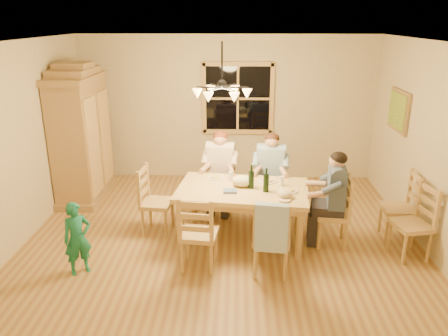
{
  "coord_description": "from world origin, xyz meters",
  "views": [
    {
      "loc": [
        0.21,
        -5.61,
        2.98
      ],
      "look_at": [
        0.02,
        0.1,
        1.0
      ],
      "focal_mm": 35.0,
      "sensor_mm": 36.0,
      "label": 1
    }
  ],
  "objects_px": {
    "chair_far_right": "(270,197)",
    "wine_bottle_a": "(251,177)",
    "dining_table": "(243,195)",
    "chair_end_left": "(158,213)",
    "chandelier": "(222,91)",
    "adult_plaid_man": "(271,164)",
    "armoire": "(82,138)",
    "chair_near_left": "(199,245)",
    "child": "(77,238)",
    "chair_far_left": "(220,194)",
    "chair_spare_back": "(396,219)",
    "adult_woman": "(220,162)",
    "adult_slate_man": "(335,187)",
    "chair_near_right": "(271,250)",
    "chair_end_right": "(332,224)",
    "chair_spare_front": "(410,236)",
    "wine_bottle_b": "(266,180)"
  },
  "relations": [
    {
      "from": "chair_far_right",
      "to": "wine_bottle_a",
      "type": "xyz_separation_m",
      "value": [
        -0.32,
        -0.8,
        0.62
      ]
    },
    {
      "from": "chair_far_right",
      "to": "adult_plaid_man",
      "type": "bearing_deg",
      "value": -173.39
    },
    {
      "from": "armoire",
      "to": "wine_bottle_b",
      "type": "distance_m",
      "value": 3.4
    },
    {
      "from": "chair_spare_front",
      "to": "wine_bottle_a",
      "type": "bearing_deg",
      "value": 65.81
    },
    {
      "from": "chandelier",
      "to": "adult_plaid_man",
      "type": "bearing_deg",
      "value": 46.43
    },
    {
      "from": "chair_far_left",
      "to": "chair_spare_front",
      "type": "height_order",
      "value": "same"
    },
    {
      "from": "chair_far_right",
      "to": "chair_end_right",
      "type": "bearing_deg",
      "value": 136.64
    },
    {
      "from": "chair_spare_back",
      "to": "dining_table",
      "type": "bearing_deg",
      "value": 93.75
    },
    {
      "from": "chair_end_right",
      "to": "chair_spare_back",
      "type": "height_order",
      "value": "same"
    },
    {
      "from": "wine_bottle_a",
      "to": "chair_spare_back",
      "type": "distance_m",
      "value": 2.15
    },
    {
      "from": "chair_far_right",
      "to": "wine_bottle_a",
      "type": "height_order",
      "value": "wine_bottle_a"
    },
    {
      "from": "chandelier",
      "to": "chair_far_left",
      "type": "xyz_separation_m",
      "value": [
        -0.06,
        0.85,
        -1.77
      ]
    },
    {
      "from": "dining_table",
      "to": "adult_woman",
      "type": "distance_m",
      "value": 0.97
    },
    {
      "from": "wine_bottle_b",
      "to": "chair_spare_back",
      "type": "bearing_deg",
      "value": 5.34
    },
    {
      "from": "chair_far_left",
      "to": "chair_near_right",
      "type": "relative_size",
      "value": 1.0
    },
    {
      "from": "chair_end_left",
      "to": "wine_bottle_a",
      "type": "bearing_deg",
      "value": 90.49
    },
    {
      "from": "chair_far_left",
      "to": "chair_near_right",
      "type": "distance_m",
      "value": 1.9
    },
    {
      "from": "chair_near_left",
      "to": "chair_end_left",
      "type": "xyz_separation_m",
      "value": [
        -0.69,
        0.92,
        0.0
      ]
    },
    {
      "from": "child",
      "to": "adult_slate_man",
      "type": "bearing_deg",
      "value": -21.23
    },
    {
      "from": "child",
      "to": "chair_end_left",
      "type": "bearing_deg",
      "value": 19.61
    },
    {
      "from": "chair_far_left",
      "to": "adult_woman",
      "type": "height_order",
      "value": "adult_woman"
    },
    {
      "from": "armoire",
      "to": "dining_table",
      "type": "xyz_separation_m",
      "value": [
        2.7,
        -1.44,
        -0.4
      ]
    },
    {
      "from": "armoire",
      "to": "chair_near_left",
      "type": "distance_m",
      "value": 3.19
    },
    {
      "from": "chair_far_right",
      "to": "child",
      "type": "distance_m",
      "value": 3.0
    },
    {
      "from": "chair_near_left",
      "to": "wine_bottle_b",
      "type": "xyz_separation_m",
      "value": [
        0.85,
        0.66,
        0.62
      ]
    },
    {
      "from": "adult_woman",
      "to": "chandelier",
      "type": "bearing_deg",
      "value": 100.77
    },
    {
      "from": "chair_far_left",
      "to": "chair_near_right",
      "type": "height_order",
      "value": "same"
    },
    {
      "from": "dining_table",
      "to": "chair_end_left",
      "type": "xyz_separation_m",
      "value": [
        -1.23,
        0.14,
        -0.36
      ]
    },
    {
      "from": "chair_near_left",
      "to": "chair_near_right",
      "type": "height_order",
      "value": "same"
    },
    {
      "from": "adult_woman",
      "to": "wine_bottle_a",
      "type": "relative_size",
      "value": 2.65
    },
    {
      "from": "chair_far_left",
      "to": "armoire",
      "type": "bearing_deg",
      "value": -6.66
    },
    {
      "from": "chair_end_left",
      "to": "chair_end_right",
      "type": "bearing_deg",
      "value": 90.0
    },
    {
      "from": "armoire",
      "to": "chair_near_right",
      "type": "distance_m",
      "value": 3.91
    },
    {
      "from": "chair_far_right",
      "to": "chair_end_right",
      "type": "distance_m",
      "value": 1.22
    },
    {
      "from": "wine_bottle_b",
      "to": "child",
      "type": "height_order",
      "value": "wine_bottle_b"
    },
    {
      "from": "chair_far_left",
      "to": "chair_near_right",
      "type": "bearing_deg",
      "value": 117.9
    },
    {
      "from": "dining_table",
      "to": "adult_slate_man",
      "type": "distance_m",
      "value": 1.25
    },
    {
      "from": "adult_plaid_man",
      "to": "child",
      "type": "distance_m",
      "value": 3.02
    },
    {
      "from": "chair_end_left",
      "to": "armoire",
      "type": "bearing_deg",
      "value": -124.68
    },
    {
      "from": "chair_far_right",
      "to": "chair_end_left",
      "type": "bearing_deg",
      "value": 27.98
    },
    {
      "from": "chair_spare_back",
      "to": "chair_far_right",
      "type": "bearing_deg",
      "value": 69.16
    },
    {
      "from": "chair_end_left",
      "to": "chair_spare_front",
      "type": "xyz_separation_m",
      "value": [
        3.39,
        -0.59,
        0.0
      ]
    },
    {
      "from": "armoire",
      "to": "chair_end_right",
      "type": "distance_m",
      "value": 4.3
    },
    {
      "from": "chandelier",
      "to": "child",
      "type": "height_order",
      "value": "chandelier"
    },
    {
      "from": "armoire",
      "to": "chair_spare_front",
      "type": "xyz_separation_m",
      "value": [
        4.87,
        -1.89,
        -0.75
      ]
    },
    {
      "from": "chair_near_left",
      "to": "chair_end_left",
      "type": "relative_size",
      "value": 1.0
    },
    {
      "from": "armoire",
      "to": "chair_end_left",
      "type": "xyz_separation_m",
      "value": [
        1.48,
        -1.3,
        -0.75
      ]
    },
    {
      "from": "armoire",
      "to": "chair_far_right",
      "type": "distance_m",
      "value": 3.3
    },
    {
      "from": "chair_near_left",
      "to": "child",
      "type": "height_order",
      "value": "chair_near_left"
    },
    {
      "from": "chair_near_left",
      "to": "adult_slate_man",
      "type": "relative_size",
      "value": 1.13
    }
  ]
}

